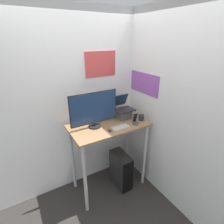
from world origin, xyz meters
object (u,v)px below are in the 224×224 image
object	(u,v)px
monitor	(94,110)
keyboard	(120,127)
mouse	(110,130)
computer_tower	(121,170)
laptop	(123,112)
cell_phone	(135,121)

from	to	relation	value
monitor	keyboard	world-z (taller)	monitor
monitor	mouse	world-z (taller)	monitor
monitor	computer_tower	size ratio (longest dim) A/B	1.15
monitor	keyboard	distance (m)	0.42
monitor	computer_tower	xyz separation A→B (m)	(0.36, -0.13, -1.05)
monitor	keyboard	size ratio (longest dim) A/B	2.73
monitor	computer_tower	world-z (taller)	monitor
keyboard	mouse	world-z (taller)	mouse
mouse	monitor	bearing A→B (deg)	117.61
monitor	computer_tower	bearing A→B (deg)	-19.92
laptop	keyboard	bearing A→B (deg)	-130.37
computer_tower	monitor	bearing A→B (deg)	160.08
cell_phone	computer_tower	bearing A→B (deg)	154.01
mouse	cell_phone	distance (m)	0.41
monitor	laptop	bearing A→B (deg)	4.98
keyboard	mouse	bearing A→B (deg)	-175.44
monitor	keyboard	bearing A→B (deg)	-35.54
mouse	cell_phone	size ratio (longest dim) A/B	0.37
computer_tower	keyboard	bearing A→B (deg)	-135.20
monitor	mouse	distance (m)	0.34
mouse	cell_phone	world-z (taller)	cell_phone
laptop	computer_tower	world-z (taller)	laptop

